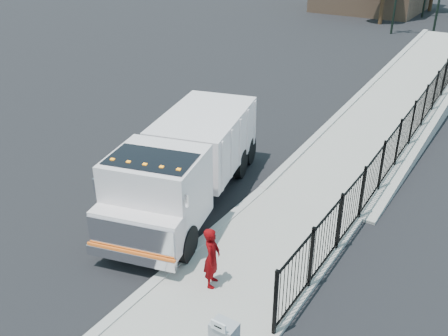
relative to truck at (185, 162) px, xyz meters
The scene contains 8 objects.
ground 3.01m from the truck, 44.89° to the right, with size 120.00×120.00×0.00m, color black.
sidewalk 5.54m from the truck, 45.52° to the right, with size 3.55×12.00×0.12m, color #9E998E.
curb 4.47m from the truck, 64.60° to the right, with size 0.30×12.00×0.16m, color #ADAAA3.
ramp 14.83m from the truck, 74.54° to the left, with size 3.95×24.00×1.70m, color #9E998E.
iron_fence 11.55m from the truck, 62.32° to the left, with size 0.10×28.00×1.80m, color black.
truck is the anchor object (origin of this frame).
worker 4.48m from the truck, 44.63° to the right, with size 0.63×0.42×1.74m, color #6D0306.
arrow_sign 7.35m from the truck, 48.17° to the right, with size 0.35×0.04×0.22m, color white.
Camera 1 is at (7.25, -9.97, 8.92)m, focal length 40.00 mm.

